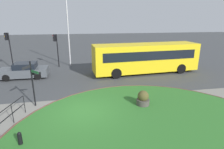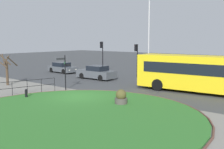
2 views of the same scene
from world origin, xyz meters
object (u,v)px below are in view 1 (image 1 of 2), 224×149
at_px(signpost_directional, 33,80).
at_px(car_near_lane, 24,71).
at_px(bus_yellow, 146,57).
at_px(traffic_light_near, 8,43).
at_px(planter_near_signpost, 143,99).
at_px(lamppost_tall, 68,26).
at_px(traffic_light_far, 56,43).
at_px(bollard_foreground, 20,139).

height_order(signpost_directional, car_near_lane, signpost_directional).
distance_m(signpost_directional, bus_yellow, 11.44).
height_order(bus_yellow, car_near_lane, bus_yellow).
bearing_deg(traffic_light_near, planter_near_signpost, 135.83).
bearing_deg(planter_near_signpost, car_near_lane, 139.93).
xyz_separation_m(traffic_light_near, lamppost_tall, (6.37, 0.49, 1.73)).
distance_m(bus_yellow, lamppost_tall, 9.48).
bearing_deg(signpost_directional, car_near_lane, 109.48).
bearing_deg(bus_yellow, traffic_light_far, 151.63).
distance_m(signpost_directional, bollard_foreground, 4.20).
bearing_deg(bollard_foreground, lamppost_tall, 83.46).
xyz_separation_m(traffic_light_near, traffic_light_far, (4.91, 0.30, -0.19)).
bearing_deg(planter_near_signpost, lamppost_tall, 113.21).
height_order(traffic_light_near, lamppost_tall, lamppost_tall).
bearing_deg(lamppost_tall, planter_near_signpost, -66.79).
bearing_deg(car_near_lane, signpost_directional, 108.66).
bearing_deg(traffic_light_near, car_near_lane, 122.90).
xyz_separation_m(signpost_directional, bollard_foreground, (0.16, -3.95, -1.43)).
bearing_deg(signpost_directional, traffic_light_near, 114.38).
height_order(bollard_foreground, bus_yellow, bus_yellow).
relative_size(signpost_directional, bollard_foreground, 4.28).
distance_m(signpost_directional, car_near_lane, 7.01).
relative_size(bollard_foreground, car_near_lane, 0.16).
height_order(car_near_lane, planter_near_signpost, car_near_lane).
bearing_deg(lamppost_tall, car_near_lane, -135.86).
xyz_separation_m(bollard_foreground, lamppost_tall, (1.66, 14.47, 4.30)).
xyz_separation_m(bollard_foreground, bus_yellow, (9.49, 10.08, 1.26)).
xyz_separation_m(car_near_lane, traffic_light_far, (2.66, 3.82, 2.07)).
xyz_separation_m(signpost_directional, car_near_lane, (-2.31, 6.52, -1.11)).
distance_m(bollard_foreground, traffic_light_far, 14.49).
relative_size(bollard_foreground, traffic_light_far, 0.19).
relative_size(bollard_foreground, bus_yellow, 0.06).
bearing_deg(bollard_foreground, signpost_directional, 92.39).
bearing_deg(bollard_foreground, traffic_light_far, 89.23).
height_order(traffic_light_near, planter_near_signpost, traffic_light_near).
bearing_deg(traffic_light_far, signpost_directional, 89.90).
distance_m(car_near_lane, traffic_light_far, 5.10).
distance_m(signpost_directional, lamppost_tall, 11.07).
distance_m(bollard_foreground, car_near_lane, 10.76).
bearing_deg(traffic_light_far, planter_near_signpost, 121.26).
bearing_deg(traffic_light_near, bus_yellow, 165.01).
xyz_separation_m(car_near_lane, traffic_light_near, (-2.24, 3.52, 2.26)).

